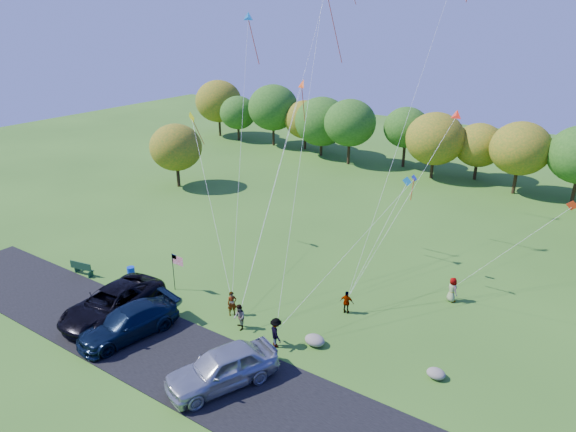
# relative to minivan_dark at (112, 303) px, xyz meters

# --- Properties ---
(ground) EXTENTS (140.00, 140.00, 0.00)m
(ground) POSITION_rel_minivan_dark_xyz_m (6.43, 3.25, -1.02)
(ground) COLOR #32601B
(ground) RESTS_ON ground
(asphalt_lane) EXTENTS (44.00, 6.00, 0.06)m
(asphalt_lane) POSITION_rel_minivan_dark_xyz_m (6.43, -0.75, -0.99)
(asphalt_lane) COLOR black
(asphalt_lane) RESTS_ON ground
(treeline) EXTENTS (76.68, 27.74, 8.72)m
(treeline) POSITION_rel_minivan_dark_xyz_m (5.41, 39.30, 3.86)
(treeline) COLOR #342313
(treeline) RESTS_ON ground
(minivan_dark) EXTENTS (3.72, 7.15, 1.92)m
(minivan_dark) POSITION_rel_minivan_dark_xyz_m (0.00, 0.00, 0.00)
(minivan_dark) COLOR black
(minivan_dark) RESTS_ON asphalt_lane
(minivan_navy) EXTENTS (3.66, 6.45, 1.76)m
(minivan_navy) POSITION_rel_minivan_dark_xyz_m (2.43, -0.79, -0.08)
(minivan_navy) COLOR black
(minivan_navy) RESTS_ON asphalt_lane
(minivan_silver) EXTENTS (4.57, 6.33, 2.00)m
(minivan_silver) POSITION_rel_minivan_dark_xyz_m (9.82, -0.99, 0.04)
(minivan_silver) COLOR #AAAEB5
(minivan_silver) RESTS_ON asphalt_lane
(flyer_a) EXTENTS (0.68, 0.71, 1.64)m
(flyer_a) POSITION_rel_minivan_dark_xyz_m (6.03, 4.38, -0.20)
(flyer_a) COLOR #4C4C59
(flyer_a) RESTS_ON ground
(flyer_b) EXTENTS (1.01, 0.98, 1.64)m
(flyer_b) POSITION_rel_minivan_dark_xyz_m (7.39, 3.42, -0.20)
(flyer_b) COLOR #4C4C59
(flyer_b) RESTS_ON ground
(flyer_c) EXTENTS (1.35, 1.24, 1.82)m
(flyer_c) POSITION_rel_minivan_dark_xyz_m (10.22, 3.22, -0.11)
(flyer_c) COLOR #4C4C59
(flyer_c) RESTS_ON ground
(flyer_d) EXTENTS (0.95, 0.53, 1.54)m
(flyer_d) POSITION_rel_minivan_dark_xyz_m (11.93, 8.61, -0.25)
(flyer_d) COLOR #4C4C59
(flyer_d) RESTS_ON ground
(flyer_e) EXTENTS (0.99, 0.94, 1.71)m
(flyer_e) POSITION_rel_minivan_dark_xyz_m (17.03, 13.79, -0.17)
(flyer_e) COLOR #4C4C59
(flyer_e) RESTS_ON ground
(park_bench) EXTENTS (1.87, 0.64, 1.04)m
(park_bench) POSITION_rel_minivan_dark_xyz_m (-6.54, 2.44, -0.47)
(park_bench) COLOR #163C21
(park_bench) RESTS_ON ground
(trash_barrel) EXTENTS (0.54, 0.54, 0.81)m
(trash_barrel) POSITION_rel_minivan_dark_xyz_m (-3.26, 4.16, -0.61)
(trash_barrel) COLOR #0B2FB0
(trash_barrel) RESTS_ON ground
(flag_assembly) EXTENTS (1.02, 0.67, 2.77)m
(flag_assembly) POSITION_rel_minivan_dark_xyz_m (0.98, 4.63, 1.08)
(flag_assembly) COLOR black
(flag_assembly) RESTS_ON ground
(boulder_near) EXTENTS (1.21, 0.95, 0.61)m
(boulder_near) POSITION_rel_minivan_dark_xyz_m (12.00, 4.57, -0.72)
(boulder_near) COLOR gray
(boulder_near) RESTS_ON ground
(boulder_far) EXTENTS (0.99, 0.83, 0.52)m
(boulder_far) POSITION_rel_minivan_dark_xyz_m (18.77, 5.64, -0.76)
(boulder_far) COLOR gray
(boulder_far) RESTS_ON ground
(kites_aloft) EXTENTS (26.90, 12.38, 16.78)m
(kites_aloft) POSITION_rel_minivan_dark_xyz_m (6.82, 17.32, 17.21)
(kites_aloft) COLOR red
(kites_aloft) RESTS_ON ground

